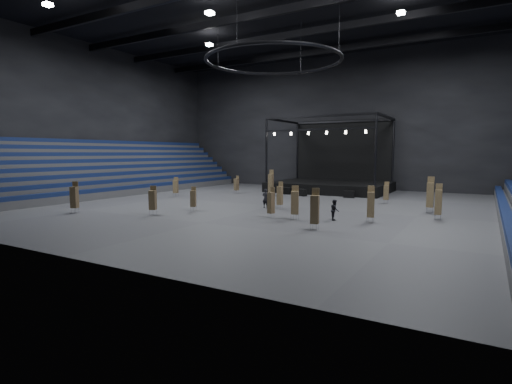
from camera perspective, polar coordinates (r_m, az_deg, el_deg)
The scene contains 29 objects.
floor at distance 36.77m, azimuth 2.41°, elevation -1.95°, with size 50.00×50.00×0.00m, color #464649.
ceiling at distance 38.75m, azimuth 2.53°, elevation 25.46°, with size 50.00×42.00×0.20m, color black.
wall_back at distance 56.07m, azimuth 12.59°, elevation 9.74°, with size 50.00×0.20×18.00m, color black.
wall_front at distance 20.73m, azimuth -26.79°, elevation 16.59°, with size 50.00×0.20×18.00m, color black.
wall_left at distance 53.05m, azimuth -22.61°, elevation 9.69°, with size 0.20×42.00×18.00m, color black.
bleachers_left at distance 51.37m, azimuth -20.90°, elevation 1.77°, with size 7.20×40.00×6.40m.
stage at distance 51.51m, azimuth 10.82°, elevation 1.74°, with size 14.00×10.00×9.20m.
truss_ring at distance 37.35m, azimuth 2.50°, elevation 18.23°, with size 12.30×12.30×5.15m.
roof_girders at distance 38.49m, azimuth 2.53°, elevation 24.34°, with size 49.00×30.35×0.70m.
floodlights at distance 34.99m, azimuth -0.82°, elevation 25.25°, with size 28.60×16.60×0.25m.
flight_case_left at distance 46.93m, azimuth 4.28°, elevation 0.18°, with size 1.21×0.61×0.81m, color black.
flight_case_mid at distance 45.21m, azimuth 6.55°, elevation -0.07°, with size 1.17×0.58×0.78m, color black.
flight_case_right at distance 44.25m, azimuth 13.15°, elevation -0.32°, with size 1.13×0.56×0.75m, color black.
chair_stack_0 at distance 32.17m, azimuth -14.54°, elevation -1.05°, with size 0.67×0.67×2.28m.
chair_stack_1 at distance 31.70m, azimuth 24.61°, elevation -1.24°, with size 0.50×0.50×2.64m.
chair_stack_2 at distance 28.68m, azimuth 16.08°, elevation -1.65°, with size 0.59×0.59×2.58m.
chair_stack_3 at distance 28.87m, azimuth 5.58°, elevation -1.44°, with size 0.68×0.68×2.50m.
chair_stack_4 at distance 40.01m, azimuth 18.11°, elevation -0.01°, with size 0.50×0.50×2.10m.
chair_stack_5 at distance 33.76m, azimuth -8.95°, elevation -0.88°, with size 0.54×0.54×2.03m.
chair_stack_6 at distance 35.30m, azimuth -24.51°, elevation -0.62°, with size 0.65×0.65×2.55m.
chair_stack_7 at distance 25.29m, azimuth 8.40°, elevation -2.37°, with size 0.59×0.59×2.64m.
chair_stack_8 at distance 45.11m, azimuth 2.14°, elevation 1.36°, with size 0.57×0.57×2.95m.
chair_stack_9 at distance 45.06m, azimuth -11.40°, elevation 0.82°, with size 0.67×0.67×2.16m.
chair_stack_10 at distance 47.52m, azimuth -2.81°, elevation 1.13°, with size 0.59×0.59×2.13m.
chair_stack_11 at distance 34.66m, azimuth 3.43°, elevation -0.43°, with size 0.43×0.43×2.35m.
chair_stack_12 at distance 35.18m, azimuth 23.64°, elevation -0.31°, with size 0.57×0.57×2.93m.
chair_stack_13 at distance 29.72m, azimuth 2.17°, elevation -1.47°, with size 0.51×0.51×2.31m.
man_center at distance 35.12m, azimuth 1.38°, elevation -0.91°, with size 0.62×0.41×1.70m, color black.
crew_member at distance 29.28m, azimuth 11.18°, elevation -2.54°, with size 0.73×0.57×1.49m, color black.
Camera 1 is at (16.87, -32.31, 4.85)m, focal length 28.00 mm.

